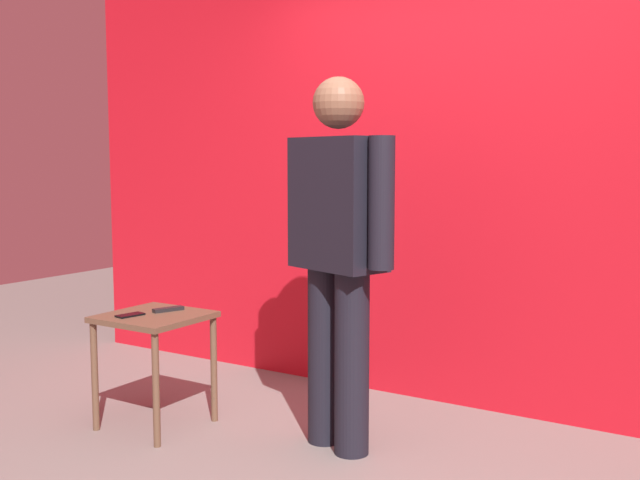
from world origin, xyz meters
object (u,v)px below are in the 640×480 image
(standing_person, at_px, (338,244))
(cell_phone, at_px, (130,315))
(tv_remote, at_px, (168,309))
(side_table, at_px, (154,333))

(standing_person, relative_size, cell_phone, 12.64)
(cell_phone, relative_size, tv_remote, 0.85)
(tv_remote, bearing_deg, side_table, -73.82)
(side_table, bearing_deg, cell_phone, -124.68)
(tv_remote, bearing_deg, standing_person, 30.89)
(standing_person, relative_size, side_table, 2.98)
(side_table, distance_m, tv_remote, 0.15)
(standing_person, xyz_separation_m, tv_remote, (-0.98, -0.16, -0.40))
(cell_phone, bearing_deg, standing_person, 29.64)
(side_table, distance_m, cell_phone, 0.16)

